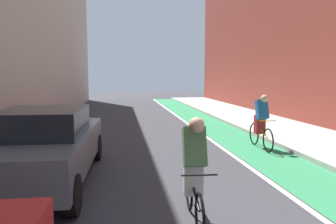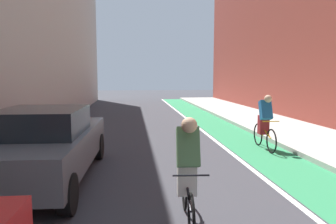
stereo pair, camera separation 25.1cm
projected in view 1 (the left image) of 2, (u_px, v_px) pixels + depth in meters
The scene contains 8 objects.
ground_plane at pixel (156, 144), 10.09m from camera, with size 77.10×77.10×0.00m, color #38383D.
bike_lane_paint at pixel (222, 131), 12.47m from camera, with size 1.60×35.05×0.00m, color #2D8451.
lane_divider_stripe at pixel (199, 132), 12.34m from camera, with size 0.12×35.05×0.00m, color white.
sidewalk_right at pixel (278, 128), 12.82m from camera, with size 3.19×35.05×0.14m, color #A8A59E.
building_facade_right at pixel (318, 12), 14.62m from camera, with size 2.40×31.05×10.22m, color brown.
parked_sedan_gray at pixel (46, 145), 6.36m from camera, with size 1.97×4.51×1.53m.
cyclist_mid at pixel (194, 167), 4.59m from camera, with size 0.48×1.71×1.61m.
cyclist_trailing at pixel (261, 120), 9.45m from camera, with size 0.48×1.74×1.63m.
Camera 1 is at (-1.08, 3.66, 2.17)m, focal length 33.87 mm.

